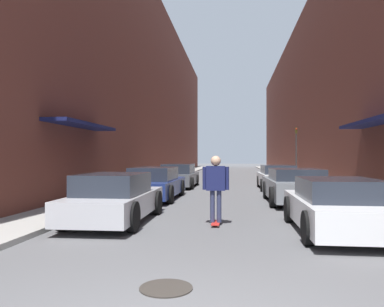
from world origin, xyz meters
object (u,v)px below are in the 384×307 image
(parked_car_left_1, at_px, (155,184))
(traffic_light, at_px, (296,147))
(manhole_cover, at_px, (166,288))
(skateboarder, at_px, (216,182))
(parked_car_left_2, at_px, (179,176))
(parked_car_right_0, at_px, (337,206))
(parked_car_right_1, at_px, (295,186))
(parked_car_left_0, at_px, (115,198))
(parked_car_right_2, at_px, (277,178))

(parked_car_left_1, bearing_deg, traffic_light, 61.52)
(parked_car_left_1, xyz_separation_m, manhole_cover, (2.30, -10.03, -0.62))
(skateboarder, bearing_deg, parked_car_left_1, 116.57)
(parked_car_left_1, bearing_deg, parked_car_left_2, 89.09)
(skateboarder, bearing_deg, manhole_cover, -95.25)
(parked_car_right_0, distance_m, parked_car_right_1, 5.44)
(parked_car_left_0, height_order, parked_car_left_2, parked_car_left_2)
(traffic_light, bearing_deg, parked_car_left_1, -118.48)
(parked_car_right_1, relative_size, parked_car_right_2, 1.00)
(parked_car_left_0, distance_m, parked_car_left_2, 11.16)
(parked_car_left_2, distance_m, parked_car_right_0, 13.16)
(parked_car_left_1, relative_size, skateboarder, 2.73)
(parked_car_left_2, bearing_deg, skateboarder, -76.92)
(parked_car_right_1, bearing_deg, parked_car_right_0, -89.30)
(parked_car_left_2, relative_size, skateboarder, 2.49)
(parked_car_right_1, xyz_separation_m, parked_car_right_2, (0.01, 5.78, -0.02))
(parked_car_left_0, xyz_separation_m, parked_car_left_2, (0.03, 11.16, 0.00))
(traffic_light, bearing_deg, parked_car_right_1, -99.27)
(parked_car_left_1, bearing_deg, parked_car_left_0, -89.30)
(parked_car_left_0, bearing_deg, parked_car_right_2, 62.66)
(parked_car_left_1, bearing_deg, manhole_cover, -77.07)
(parked_car_left_1, distance_m, parked_car_right_2, 7.44)
(parked_car_left_1, distance_m, parked_car_left_2, 5.87)
(manhole_cover, distance_m, traffic_light, 25.36)
(parked_car_left_0, relative_size, parked_car_right_2, 0.98)
(skateboarder, bearing_deg, parked_car_left_0, 176.60)
(parked_car_right_2, distance_m, manhole_cover, 15.45)
(parked_car_left_2, height_order, parked_car_right_1, parked_car_left_2)
(skateboarder, relative_size, manhole_cover, 2.49)
(parked_car_right_2, bearing_deg, parked_car_left_2, 171.64)
(parked_car_left_1, height_order, traffic_light, traffic_light)
(parked_car_right_0, xyz_separation_m, manhole_cover, (-3.18, -3.90, -0.60))
(parked_car_right_1, bearing_deg, parked_car_left_0, -139.34)
(manhole_cover, bearing_deg, parked_car_left_2, 97.91)
(parked_car_left_0, height_order, manhole_cover, parked_car_left_0)
(parked_car_left_1, height_order, parked_car_right_1, parked_car_left_1)
(traffic_light, bearing_deg, parked_car_left_0, -111.54)
(parked_car_left_0, height_order, skateboarder, skateboarder)
(parked_car_right_2, xyz_separation_m, traffic_light, (2.48, 9.49, 1.84))
(parked_car_left_0, height_order, parked_car_left_1, parked_car_left_1)
(parked_car_right_0, bearing_deg, traffic_light, 83.32)
(parked_car_left_2, xyz_separation_m, traffic_light, (7.82, 8.71, 1.84))
(parked_car_left_0, height_order, parked_car_right_1, parked_car_left_0)
(traffic_light, bearing_deg, skateboarder, -104.52)
(parked_car_right_2, relative_size, skateboarder, 2.53)
(manhole_cover, bearing_deg, skateboarder, 84.75)
(parked_car_left_1, distance_m, parked_car_right_1, 5.46)
(parked_car_right_2, relative_size, traffic_light, 1.15)
(parked_car_right_0, xyz_separation_m, parked_car_right_2, (-0.06, 11.22, 0.02))
(parked_car_right_0, relative_size, manhole_cover, 6.00)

